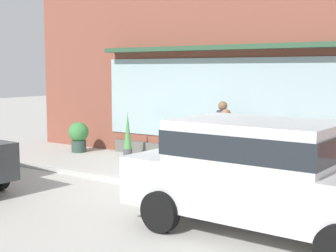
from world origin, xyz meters
The scene contains 10 objects.
ground_plane centered at (0.00, 0.00, 0.00)m, with size 60.00×60.00×0.00m, color #B2AFA8.
curb_strip centered at (0.00, -0.20, 0.06)m, with size 14.00×0.24×0.12m, color #B2B2AD.
storefront centered at (-0.01, 3.18, 2.38)m, with size 14.00×0.81×4.86m.
fire_hydrant centered at (0.03, 1.02, 0.44)m, with size 0.38×0.34×0.88m.
pedestrian_with_handbag centered at (0.91, 0.97, 0.93)m, with size 0.26×0.64×1.62m.
pedestrian_passerby centered at (0.12, 2.29, 0.99)m, with size 0.39×0.32×1.69m.
parked_car_silver centered at (2.92, -1.55, 0.95)m, with size 4.42×2.10×1.70m.
potted_plant_window_right centered at (-2.79, 2.18, 0.62)m, with size 0.25×0.25×1.29m.
potted_plant_near_hydrant centered at (-1.46, 2.32, 0.40)m, with size 0.36×0.36×0.83m.
potted_plant_by_entrance centered at (-4.66, 2.17, 0.50)m, with size 0.59×0.59×0.90m.
Camera 1 is at (5.90, -8.38, 2.46)m, focal length 53.17 mm.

